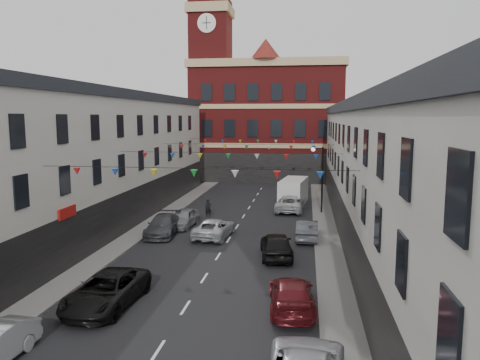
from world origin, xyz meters
The scene contains 19 objects.
ground centered at (0.00, 0.00, 0.00)m, with size 160.00×160.00×0.00m, color black.
pavement_left centered at (-6.90, 2.00, 0.07)m, with size 1.80×64.00×0.15m, color #605E5B.
pavement_right centered at (6.90, 2.00, 0.07)m, with size 1.80×64.00×0.15m, color #605E5B.
terrace_left centered at (-11.78, 1.00, 5.35)m, with size 8.40×56.00×10.70m.
terrace_right centered at (11.78, 1.00, 4.85)m, with size 8.40×56.00×9.70m.
civic_building centered at (0.00, 37.95, 8.14)m, with size 20.60×13.30×18.50m.
clock_tower centered at (-7.50, 35.00, 14.93)m, with size 5.60×5.60×30.00m.
distant_hill centered at (-4.00, 62.00, 5.00)m, with size 40.00×14.00×10.00m, color #2D4E24.
street_lamp centered at (6.55, 14.00, 3.90)m, with size 1.10×0.36×6.00m.
car_left_c centered at (-3.60, -8.38, 0.75)m, with size 2.50×5.42×1.51m, color black.
car_left_d centered at (-5.01, 4.71, 0.73)m, with size 2.04×5.02×1.46m, color #3C3D43.
car_left_e centered at (-4.20, 7.39, 0.73)m, with size 1.72×4.27×1.45m, color gray.
car_right_c centered at (4.81, -7.53, 0.71)m, with size 1.98×4.88×1.41m, color maroon.
car_right_d centered at (3.62, 0.32, 0.80)m, with size 1.88×4.67×1.59m, color black.
car_right_e centered at (5.50, 4.89, 0.71)m, with size 1.50×4.29×1.41m, color #46474D.
car_right_f centered at (3.95, 14.82, 0.74)m, with size 2.46×5.32×1.48m, color #B6BABB.
moving_car centered at (-1.15, 4.59, 0.68)m, with size 2.25×4.88×1.36m, color #B3B5BB.
white_van centered at (4.15, 18.56, 1.25)m, with size 2.18×5.67×2.51m, color silver.
pedestrian centered at (-3.00, 11.27, 0.78)m, with size 0.57×0.37×1.56m, color black.
Camera 1 is at (5.34, -27.83, 8.65)m, focal length 35.00 mm.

